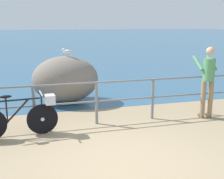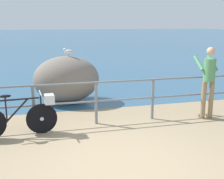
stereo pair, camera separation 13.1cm
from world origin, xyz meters
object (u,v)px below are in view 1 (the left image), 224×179
(person_at_railing, at_px, (208,79))
(seagull, at_px, (67,51))
(bicycle, at_px, (24,115))
(breakwater_boulder_main, at_px, (65,79))

(person_at_railing, distance_m, seagull, 3.98)
(bicycle, height_order, seagull, seagull)
(bicycle, distance_m, seagull, 2.92)
(seagull, bearing_deg, bicycle, 92.23)
(breakwater_boulder_main, distance_m, seagull, 0.84)
(person_at_railing, xyz_separation_m, breakwater_boulder_main, (-3.23, 2.41, -0.30))
(bicycle, distance_m, person_at_railing, 4.41)
(person_at_railing, distance_m, breakwater_boulder_main, 4.04)
(bicycle, distance_m, breakwater_boulder_main, 2.74)
(bicycle, relative_size, seagull, 5.17)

